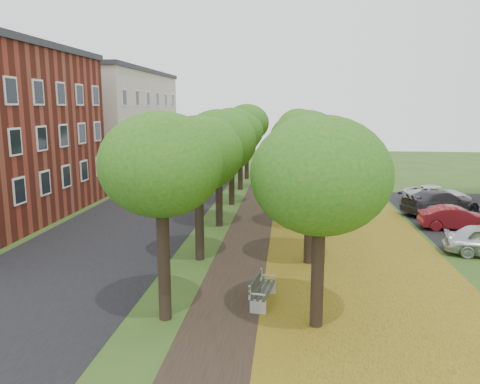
% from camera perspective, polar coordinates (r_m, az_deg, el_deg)
% --- Properties ---
extents(ground, '(120.00, 120.00, 0.00)m').
position_cam_1_polar(ground, '(15.42, -0.82, -15.52)').
color(ground, '#2D4C19').
rests_on(ground, ground).
extents(street_asphalt, '(8.00, 70.00, 0.01)m').
position_cam_1_polar(street_asphalt, '(30.93, -11.49, -2.42)').
color(street_asphalt, black).
rests_on(street_asphalt, ground).
extents(footpath, '(3.20, 70.00, 0.01)m').
position_cam_1_polar(footpath, '(29.60, 2.53, -2.79)').
color(footpath, black).
rests_on(footpath, ground).
extents(leaf_verge, '(7.50, 70.00, 0.01)m').
position_cam_1_polar(leaf_verge, '(29.75, 12.21, -2.95)').
color(leaf_verge, olive).
rests_on(leaf_verge, ground).
extents(parking_lot, '(9.00, 16.00, 0.01)m').
position_cam_1_polar(parking_lot, '(32.76, 26.96, -2.64)').
color(parking_lot, black).
rests_on(parking_lot, ground).
extents(tree_row_west, '(3.98, 33.98, 6.58)m').
position_cam_1_polar(tree_row_west, '(29.09, -1.75, 6.65)').
color(tree_row_west, black).
rests_on(tree_row_west, ground).
extents(tree_row_east, '(3.98, 33.98, 6.58)m').
position_cam_1_polar(tree_row_east, '(28.86, 7.81, 6.53)').
color(tree_row_east, black).
rests_on(tree_row_east, ground).
extents(building_cream, '(10.30, 20.30, 10.40)m').
position_cam_1_polar(building_cream, '(50.37, -16.05, 8.22)').
color(building_cream, beige).
rests_on(building_cream, ground).
extents(bench, '(0.86, 2.00, 0.92)m').
position_cam_1_polar(bench, '(16.56, 2.67, -11.84)').
color(bench, '#28332A').
rests_on(bench, ground).
extents(car_red, '(4.01, 1.60, 1.30)m').
position_cam_1_polar(car_red, '(28.57, 24.87, -2.91)').
color(car_red, maroon).
rests_on(car_red, ground).
extents(car_grey, '(5.65, 4.11, 1.52)m').
position_cam_1_polar(car_grey, '(32.23, 23.25, -1.17)').
color(car_grey, '#333338').
rests_on(car_grey, ground).
extents(car_white, '(4.55, 2.12, 1.26)m').
position_cam_1_polar(car_white, '(35.84, 22.86, -0.27)').
color(car_white, silver).
rests_on(car_white, ground).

